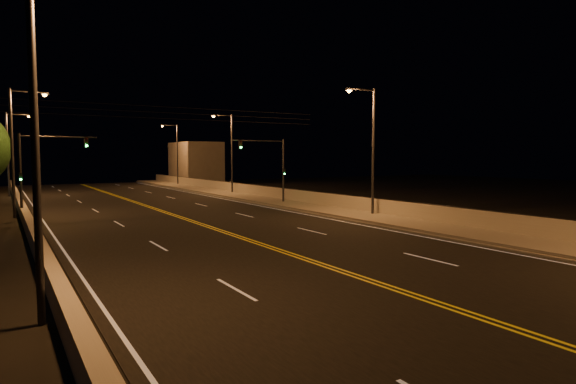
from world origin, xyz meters
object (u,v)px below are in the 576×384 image
traffic_signal_left (37,165)px  streetlight_2 (230,149)px  streetlight_4 (46,120)px  streetlight_3 (176,150)px  streetlight_5 (16,144)px  traffic_signal_right (273,163)px  streetlight_1 (370,144)px  streetlight_6 (10,148)px

traffic_signal_left → streetlight_2: bearing=32.5°
streetlight_4 → traffic_signal_left: streetlight_4 is taller
streetlight_3 → streetlight_5: 37.51m
streetlight_5 → streetlight_2: bearing=27.4°
streetlight_5 → traffic_signal_right: streetlight_5 is taller
streetlight_2 → streetlight_5: same height
traffic_signal_right → streetlight_1: bearing=-82.2°
streetlight_1 → traffic_signal_right: size_ratio=1.54×
streetlight_6 → traffic_signal_right: 30.74m
streetlight_4 → streetlight_5: (0.00, 25.51, 0.00)m
streetlight_3 → streetlight_4: same height
streetlight_4 → streetlight_6: size_ratio=1.00×
streetlight_2 → streetlight_3: size_ratio=1.00×
streetlight_2 → streetlight_6: 23.84m
streetlight_4 → traffic_signal_left: 23.77m
streetlight_6 → streetlight_1: bearing=-58.3°
streetlight_3 → streetlight_6: same height
streetlight_3 → streetlight_5: (-21.44, -30.77, 0.00)m
streetlight_5 → streetlight_4: bearing=-90.0°
streetlight_1 → streetlight_4: size_ratio=1.00×
streetlight_1 → traffic_signal_left: streetlight_1 is taller
streetlight_3 → traffic_signal_right: size_ratio=1.54×
streetlight_3 → traffic_signal_left: size_ratio=1.54×
streetlight_2 → streetlight_3: (0.00, 19.64, 0.00)m
streetlight_4 → streetlight_5: size_ratio=1.00×
streetlight_2 → streetlight_3: 19.64m
streetlight_2 → streetlight_4: size_ratio=1.00×
streetlight_5 → streetlight_6: (0.00, 21.56, 0.00)m
streetlight_1 → streetlight_6: 40.75m
streetlight_2 → streetlight_5: 24.16m
streetlight_5 → traffic_signal_right: size_ratio=1.54×
streetlight_5 → traffic_signal_right: (19.90, -1.82, -1.51)m
streetlight_6 → streetlight_2: bearing=-25.9°
streetlight_3 → traffic_signal_left: 38.43m
traffic_signal_left → streetlight_1: bearing=-29.0°
streetlight_4 → traffic_signal_right: 30.98m
streetlight_3 → traffic_signal_right: streetlight_3 is taller
traffic_signal_right → streetlight_6: bearing=130.4°
streetlight_5 → streetlight_6: size_ratio=1.00×
streetlight_1 → streetlight_2: bearing=90.0°
streetlight_1 → streetlight_3: 43.87m
streetlight_5 → traffic_signal_left: (1.14, -1.82, -1.51)m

